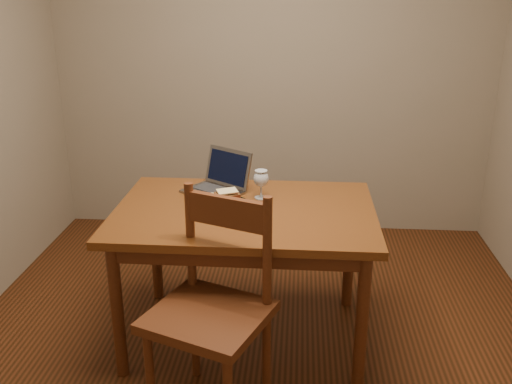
# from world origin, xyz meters

# --- Properties ---
(floor) EXTENTS (3.20, 3.20, 0.02)m
(floor) POSITION_xyz_m (0.00, 0.00, -0.01)
(floor) COLOR black
(floor) RESTS_ON ground
(back_wall) EXTENTS (3.20, 0.02, 2.60)m
(back_wall) POSITION_xyz_m (0.00, 1.61, 1.30)
(back_wall) COLOR gray
(back_wall) RESTS_ON floor
(front_wall) EXTENTS (3.20, 0.02, 2.60)m
(front_wall) POSITION_xyz_m (0.00, -1.61, 1.30)
(front_wall) COLOR gray
(front_wall) RESTS_ON floor
(table) EXTENTS (1.30, 0.90, 0.74)m
(table) POSITION_xyz_m (-0.06, 0.08, 0.65)
(table) COLOR #54230E
(table) RESTS_ON floor
(chair) EXTENTS (0.60, 0.59, 0.50)m
(chair) POSITION_xyz_m (-0.15, -0.48, 0.54)
(chair) COLOR #45200E
(chair) RESTS_ON floor
(plate) EXTENTS (0.22, 0.22, 0.02)m
(plate) POSITION_xyz_m (-0.15, 0.11, 0.75)
(plate) COLOR black
(plate) RESTS_ON table
(sandwich_cheese) EXTENTS (0.13, 0.09, 0.04)m
(sandwich_cheese) POSITION_xyz_m (-0.19, 0.12, 0.78)
(sandwich_cheese) COLOR #381E0C
(sandwich_cheese) RESTS_ON plate
(sandwich_tomato) EXTENTS (0.13, 0.11, 0.03)m
(sandwich_tomato) POSITION_xyz_m (-0.11, 0.10, 0.78)
(sandwich_tomato) COLOR #381E0C
(sandwich_tomato) RESTS_ON plate
(sandwich_top) EXTENTS (0.14, 0.12, 0.04)m
(sandwich_top) POSITION_xyz_m (-0.15, 0.11, 0.80)
(sandwich_top) COLOR #381E0C
(sandwich_top) RESTS_ON plate
(milk_glass) EXTENTS (0.08, 0.08, 0.16)m
(milk_glass) POSITION_xyz_m (0.01, 0.23, 0.82)
(milk_glass) COLOR white
(milk_glass) RESTS_ON table
(laptop) EXTENTS (0.40, 0.39, 0.21)m
(laptop) POSITION_xyz_m (-0.22, 0.34, 0.80)
(laptop) COLOR slate
(laptop) RESTS_ON table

